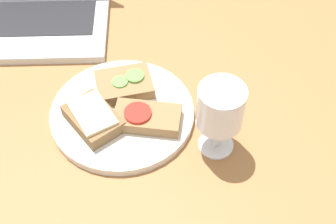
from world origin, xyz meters
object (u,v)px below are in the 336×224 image
(wine_glass, at_px, (220,109))
(plate, at_px, (122,113))
(sandwich_with_cucumber, at_px, (125,84))
(laptop, at_px, (34,4))
(sandwich_with_tomato, at_px, (147,119))
(sandwich_with_cheese, at_px, (93,116))

(wine_glass, bearing_deg, plate, 156.34)
(sandwich_with_cucumber, bearing_deg, wine_glass, -38.33)
(laptop, bearing_deg, sandwich_with_tomato, -52.43)
(sandwich_with_cucumber, height_order, wine_glass, wine_glass)
(sandwich_with_cheese, height_order, laptop, laptop)
(plate, relative_size, sandwich_with_cheese, 2.11)
(sandwich_with_tomato, distance_m, wine_glass, 0.14)
(sandwich_with_tomato, bearing_deg, wine_glass, -19.33)
(sandwich_with_cheese, bearing_deg, laptop, 115.53)
(wine_glass, bearing_deg, sandwich_with_tomato, 160.67)
(plate, distance_m, sandwich_with_cheese, 0.06)
(plate, bearing_deg, sandwich_with_cucumber, 86.26)
(plate, xyz_separation_m, sandwich_with_cucumber, (0.00, 0.05, 0.02))
(sandwich_with_cheese, relative_size, sandwich_with_tomato, 0.99)
(wine_glass, bearing_deg, laptop, 135.40)
(sandwich_with_cheese, bearing_deg, wine_glass, -12.48)
(sandwich_with_cheese, distance_m, sandwich_with_cucumber, 0.09)
(sandwich_with_cheese, relative_size, laptop, 0.40)
(sandwich_with_cheese, distance_m, wine_glass, 0.22)
(laptop, bearing_deg, wine_glass, -44.60)
(plate, height_order, sandwich_with_cheese, sandwich_with_cheese)
(plate, height_order, wine_glass, wine_glass)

